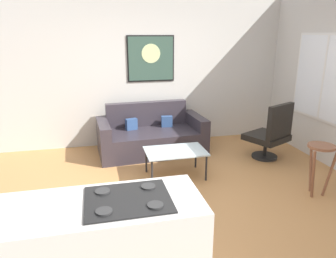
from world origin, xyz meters
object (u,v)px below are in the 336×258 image
object	(u,v)px
armchair	(271,134)
wall_painting	(151,59)
couch	(151,137)
coffee_table	(175,153)
bar_stool	(320,156)

from	to	relation	value
armchair	wall_painting	xyz separation A→B (m)	(-1.78, 1.35, 1.17)
couch	coffee_table	bearing A→B (deg)	-81.57
couch	armchair	bearing A→B (deg)	-23.31
bar_stool	wall_painting	bearing A→B (deg)	123.23
couch	wall_painting	distance (m)	1.45
coffee_table	wall_painting	world-z (taller)	wall_painting
wall_painting	bar_stool	bearing A→B (deg)	-56.77
bar_stool	wall_painting	world-z (taller)	wall_painting
wall_painting	couch	bearing A→B (deg)	-102.01
armchair	wall_painting	distance (m)	2.52
armchair	wall_painting	bearing A→B (deg)	142.81
coffee_table	bar_stool	xyz separation A→B (m)	(1.67, -0.98, 0.17)
coffee_table	armchair	size ratio (longest dim) A/B	0.91
couch	armchair	distance (m)	2.07
armchair	couch	bearing A→B (deg)	156.69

